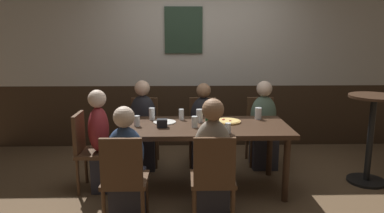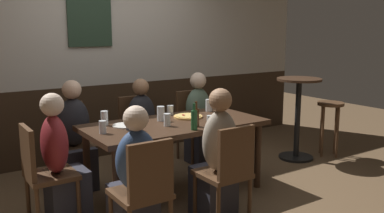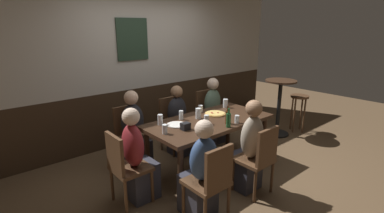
{
  "view_description": "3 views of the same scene",
  "coord_description": "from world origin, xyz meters",
  "px_view_note": "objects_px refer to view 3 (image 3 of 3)",
  "views": [
    {
      "loc": [
        -0.26,
        -3.87,
        1.74
      ],
      "look_at": [
        -0.17,
        0.09,
        0.93
      ],
      "focal_mm": 33.77,
      "sensor_mm": 36.0,
      "label": 1
    },
    {
      "loc": [
        -2.14,
        -3.51,
        1.67
      ],
      "look_at": [
        0.18,
        -0.05,
        0.89
      ],
      "focal_mm": 39.27,
      "sensor_mm": 36.0,
      "label": 2
    },
    {
      "loc": [
        -2.58,
        -2.65,
        2.0
      ],
      "look_at": [
        -0.22,
        0.11,
        0.95
      ],
      "focal_mm": 26.21,
      "sensor_mm": 36.0,
      "label": 3
    }
  ],
  "objects_px": {
    "person_head_west": "(137,162)",
    "bar_stool": "(299,103)",
    "pizza": "(215,114)",
    "chair_left_far": "(129,133)",
    "beer_bottle_green": "(229,120)",
    "person_mid_near": "(248,152)",
    "dining_table": "(209,125)",
    "pint_glass_stout": "(225,104)",
    "person_left_far": "(135,136)",
    "plate_white_large": "(177,125)",
    "beer_glass_tall": "(165,130)",
    "condiment_caddy": "(185,126)",
    "chair_mid_far": "(173,121)",
    "highball_clear": "(206,120)",
    "side_bar_table": "(279,103)",
    "tumbler_short": "(181,116)",
    "beer_glass_half": "(201,109)",
    "person_right_far": "(214,115)",
    "tumbler_water": "(237,119)",
    "person_left_near": "(200,176)",
    "chair_mid_near": "(259,157)",
    "beer_bottle_brown": "(227,117)",
    "pint_glass_amber": "(198,114)",
    "chair_left_near": "(211,180)",
    "person_mid_far": "(179,125)",
    "pint_glass_pale": "(160,120)",
    "chair_head_west": "(125,165)",
    "chair_right_far": "(208,112)"
  },
  "relations": [
    {
      "from": "person_head_west",
      "to": "bar_stool",
      "type": "bearing_deg",
      "value": -0.65
    },
    {
      "from": "person_head_west",
      "to": "pizza",
      "type": "xyz_separation_m",
      "value": [
        1.39,
        0.13,
        0.27
      ]
    },
    {
      "from": "chair_left_far",
      "to": "person_head_west",
      "type": "distance_m",
      "value": 0.93
    },
    {
      "from": "beer_bottle_green",
      "to": "person_mid_near",
      "type": "bearing_deg",
      "value": -87.4
    },
    {
      "from": "dining_table",
      "to": "pint_glass_stout",
      "type": "xyz_separation_m",
      "value": [
        0.63,
        0.28,
        0.14
      ]
    },
    {
      "from": "person_left_far",
      "to": "beer_bottle_green",
      "type": "distance_m",
      "value": 1.36
    },
    {
      "from": "plate_white_large",
      "to": "beer_bottle_green",
      "type": "bearing_deg",
      "value": -46.89
    },
    {
      "from": "person_mid_near",
      "to": "beer_bottle_green",
      "type": "distance_m",
      "value": 0.47
    },
    {
      "from": "dining_table",
      "to": "beer_bottle_green",
      "type": "relative_size",
      "value": 7.16
    },
    {
      "from": "beer_glass_tall",
      "to": "beer_bottle_green",
      "type": "bearing_deg",
      "value": -24.26
    },
    {
      "from": "pint_glass_stout",
      "to": "condiment_caddy",
      "type": "relative_size",
      "value": 1.24
    },
    {
      "from": "dining_table",
      "to": "pizza",
      "type": "height_order",
      "value": "pizza"
    },
    {
      "from": "chair_mid_far",
      "to": "highball_clear",
      "type": "distance_m",
      "value": 1.0
    },
    {
      "from": "side_bar_table",
      "to": "tumbler_short",
      "type": "bearing_deg",
      "value": 175.84
    },
    {
      "from": "person_mid_near",
      "to": "beer_glass_half",
      "type": "height_order",
      "value": "person_mid_near"
    },
    {
      "from": "tumbler_short",
      "to": "beer_glass_half",
      "type": "relative_size",
      "value": 1.23
    },
    {
      "from": "person_right_far",
      "to": "tumbler_water",
      "type": "bearing_deg",
      "value": -120.35
    },
    {
      "from": "person_right_far",
      "to": "person_left_near",
      "type": "distance_m",
      "value": 2.11
    },
    {
      "from": "chair_mid_near",
      "to": "beer_bottle_brown",
      "type": "bearing_deg",
      "value": 82.64
    },
    {
      "from": "person_left_near",
      "to": "tumbler_water",
      "type": "xyz_separation_m",
      "value": [
        0.98,
        0.36,
        0.32
      ]
    },
    {
      "from": "beer_glass_tall",
      "to": "beer_bottle_green",
      "type": "relative_size",
      "value": 0.47
    },
    {
      "from": "beer_bottle_brown",
      "to": "pint_glass_amber",
      "type": "bearing_deg",
      "value": 110.73
    },
    {
      "from": "pint_glass_stout",
      "to": "chair_left_near",
      "type": "bearing_deg",
      "value": -141.28
    },
    {
      "from": "pint_glass_amber",
      "to": "person_mid_far",
      "type": "bearing_deg",
      "value": 81.79
    },
    {
      "from": "tumbler_short",
      "to": "condiment_caddy",
      "type": "bearing_deg",
      "value": -120.73
    },
    {
      "from": "dining_table",
      "to": "person_mid_far",
      "type": "relative_size",
      "value": 1.63
    },
    {
      "from": "pint_glass_amber",
      "to": "pint_glass_pale",
      "type": "height_order",
      "value": "pint_glass_amber"
    },
    {
      "from": "side_bar_table",
      "to": "chair_mid_near",
      "type": "bearing_deg",
      "value": -153.15
    },
    {
      "from": "pint_glass_pale",
      "to": "beer_bottle_green",
      "type": "height_order",
      "value": "beer_bottle_green"
    },
    {
      "from": "beer_bottle_brown",
      "to": "side_bar_table",
      "type": "height_order",
      "value": "side_bar_table"
    },
    {
      "from": "tumbler_water",
      "to": "bar_stool",
      "type": "relative_size",
      "value": 0.15
    },
    {
      "from": "chair_left_near",
      "to": "person_mid_far",
      "type": "distance_m",
      "value": 1.74
    },
    {
      "from": "person_left_far",
      "to": "pint_glass_amber",
      "type": "distance_m",
      "value": 0.96
    },
    {
      "from": "highball_clear",
      "to": "beer_glass_tall",
      "type": "xyz_separation_m",
      "value": [
        -0.63,
        0.07,
        -0.0
      ]
    },
    {
      "from": "chair_mid_far",
      "to": "pizza",
      "type": "relative_size",
      "value": 2.86
    },
    {
      "from": "chair_head_west",
      "to": "bar_stool",
      "type": "relative_size",
      "value": 1.22
    },
    {
      "from": "pint_glass_amber",
      "to": "beer_bottle_brown",
      "type": "height_order",
      "value": "beer_bottle_brown"
    },
    {
      "from": "dining_table",
      "to": "chair_mid_far",
      "type": "relative_size",
      "value": 2.05
    },
    {
      "from": "chair_head_west",
      "to": "beer_bottle_green",
      "type": "relative_size",
      "value": 3.5
    },
    {
      "from": "chair_right_far",
      "to": "pint_glass_pale",
      "type": "height_order",
      "value": "same"
    },
    {
      "from": "beer_glass_tall",
      "to": "pint_glass_stout",
      "type": "relative_size",
      "value": 0.86
    },
    {
      "from": "pizza",
      "to": "bar_stool",
      "type": "height_order",
      "value": "pizza"
    },
    {
      "from": "pizza",
      "to": "condiment_caddy",
      "type": "xyz_separation_m",
      "value": [
        -0.73,
        -0.2,
        0.03
      ]
    },
    {
      "from": "beer_glass_tall",
      "to": "pint_glass_pale",
      "type": "relative_size",
      "value": 0.83
    },
    {
      "from": "person_left_far",
      "to": "beer_bottle_green",
      "type": "bearing_deg",
      "value": -53.79
    },
    {
      "from": "beer_glass_half",
      "to": "bar_stool",
      "type": "relative_size",
      "value": 0.14
    },
    {
      "from": "chair_left_far",
      "to": "beer_glass_half",
      "type": "height_order",
      "value": "chair_left_far"
    },
    {
      "from": "person_left_near",
      "to": "tumbler_short",
      "type": "xyz_separation_m",
      "value": [
        0.51,
        0.96,
        0.33
      ]
    },
    {
      "from": "chair_mid_far",
      "to": "beer_glass_tall",
      "type": "relative_size",
      "value": 7.5
    },
    {
      "from": "person_mid_far",
      "to": "beer_glass_tall",
      "type": "distance_m",
      "value": 1.11
    }
  ]
}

